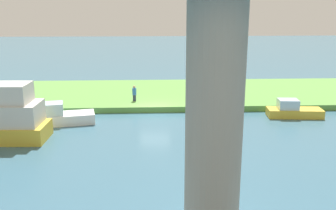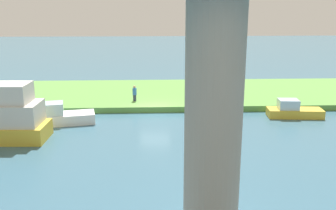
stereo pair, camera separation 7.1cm
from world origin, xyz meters
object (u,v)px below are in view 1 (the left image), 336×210
Objects in this scene: bridge_pylon at (214,118)px; mooring_post at (224,97)px; person_on_bank at (134,93)px; motorboat_red at (58,116)px; pontoon_yellow at (293,111)px.

mooring_post is at bearing -102.26° from bridge_pylon.
person_on_bank is 0.26× the size of motorboat_red.
motorboat_red is (13.45, 3.89, -0.45)m from mooring_post.
pontoon_yellow is (-5.12, 2.80, -0.53)m from mooring_post.
motorboat_red reaches higher than pontoon_yellow.
motorboat_red is at bearing -56.44° from bridge_pylon.
person_on_bank is (3.90, -19.32, -3.45)m from bridge_pylon.
mooring_post is (-3.96, -18.20, -3.60)m from bridge_pylon.
mooring_post is (-7.85, 1.12, -0.15)m from person_on_bank.
bridge_pylon is 18.97m from mooring_post.
mooring_post reaches higher than pontoon_yellow.
bridge_pylon reaches higher than mooring_post.
mooring_post is at bearing -28.68° from pontoon_yellow.
bridge_pylon is at bearing 101.41° from person_on_bank.
bridge_pylon is at bearing 77.74° from mooring_post.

